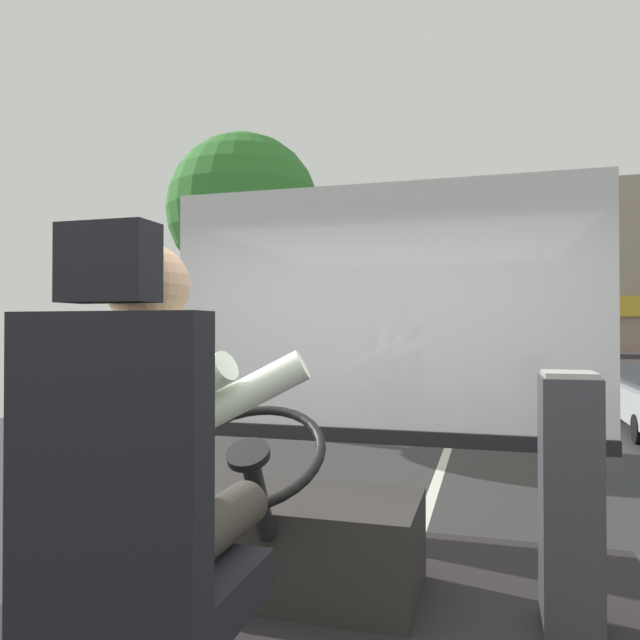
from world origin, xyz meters
TOP-DOWN VIEW (x-y plane):
  - ground at (0.00, 8.80)m, footprint 18.00×44.00m
  - driver_seat at (-0.22, -0.46)m, footprint 0.48×0.48m
  - bus_driver at (-0.22, -0.34)m, footprint 0.71×0.58m
  - steering_console at (-0.22, 0.70)m, footprint 1.10×1.01m
  - fare_box at (0.89, 0.65)m, footprint 0.20×0.26m
  - windshield_panel at (0.00, 1.62)m, footprint 2.50×0.08m
  - street_tree at (-3.60, 8.11)m, footprint 2.70×2.70m
  - parked_car_red at (4.12, 15.44)m, footprint 2.03×4.31m
  - parked_car_charcoal at (3.84, 21.16)m, footprint 1.78×4.02m

SIDE VIEW (x-z plane):
  - ground at x=0.00m, z-range -0.05..0.00m
  - parked_car_red at x=4.12m, z-range 0.02..1.23m
  - parked_car_charcoal at x=3.84m, z-range 0.02..1.42m
  - steering_console at x=-0.22m, z-range 0.53..1.35m
  - fare_box at x=0.89m, z-range 0.71..1.67m
  - driver_seat at x=-0.22m, z-range 0.63..1.98m
  - bus_driver at x=-0.22m, z-range 1.11..1.95m
  - windshield_panel at x=0.00m, z-range 1.02..2.50m
  - street_tree at x=-3.60m, z-range 1.26..6.56m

